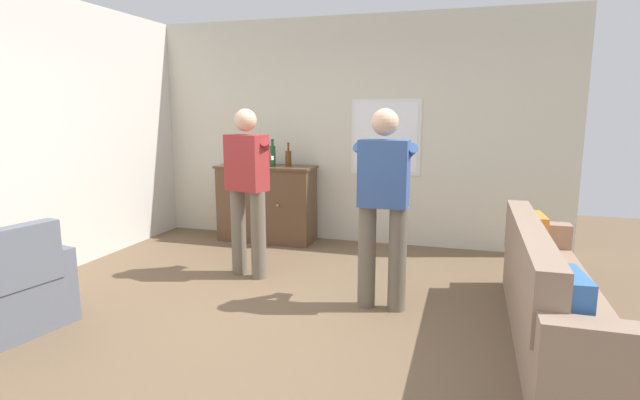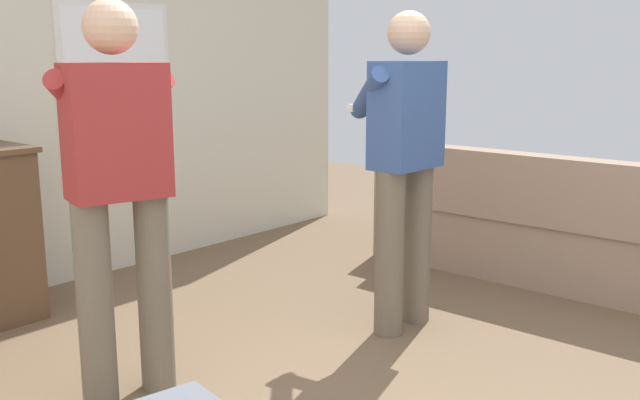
% 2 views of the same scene
% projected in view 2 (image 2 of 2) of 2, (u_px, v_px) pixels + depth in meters
% --- Properties ---
extents(wall_back_with_window, '(5.20, 0.15, 2.80)m').
position_uv_depth(wall_back_with_window, '(55.00, 65.00, 4.46)').
color(wall_back_with_window, beige).
rests_on(wall_back_with_window, ground).
extents(couch, '(0.57, 2.50, 0.85)m').
position_uv_depth(couch, '(551.00, 233.00, 4.59)').
color(couch, gray).
rests_on(couch, ground).
extents(person_standing_left, '(0.54, 0.52, 1.68)m').
position_uv_depth(person_standing_left, '(118.00, 184.00, 2.95)').
color(person_standing_left, '#6B6051').
rests_on(person_standing_left, ground).
extents(person_standing_right, '(0.56, 0.48, 1.68)m').
position_uv_depth(person_standing_right, '(404.00, 157.00, 3.72)').
color(person_standing_right, '#6B6051').
rests_on(person_standing_right, ground).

